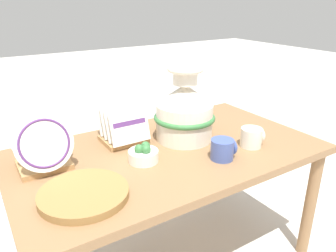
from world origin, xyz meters
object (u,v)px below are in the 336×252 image
at_px(dish_rack_square_plates, 123,127).
at_px(mug_cobalt_glaze, 223,149).
at_px(ceramic_vase, 185,110).
at_px(dish_rack_round_plates, 42,148).
at_px(fruit_bowl, 143,154).
at_px(wicker_charger_stack, 84,194).
at_px(mug_cream_glaze, 252,137).

bearing_deg(dish_rack_square_plates, mug_cobalt_glaze, -54.15).
relative_size(ceramic_vase, dish_rack_round_plates, 1.48).
height_order(mug_cobalt_glaze, fruit_bowl, mug_cobalt_glaze).
bearing_deg(fruit_bowl, dish_rack_round_plates, 156.60).
bearing_deg(wicker_charger_stack, dish_rack_round_plates, 102.71).
height_order(dish_rack_square_plates, fruit_bowl, dish_rack_square_plates).
distance_m(dish_rack_round_plates, mug_cobalt_glaze, 0.72).
bearing_deg(dish_rack_square_plates, mug_cream_glaze, -37.26).
distance_m(dish_rack_round_plates, wicker_charger_stack, 0.29).
height_order(ceramic_vase, wicker_charger_stack, ceramic_vase).
bearing_deg(wicker_charger_stack, dish_rack_square_plates, 48.63).
height_order(wicker_charger_stack, mug_cream_glaze, mug_cream_glaze).
xyz_separation_m(ceramic_vase, fruit_bowl, (-0.27, -0.10, -0.11)).
distance_m(wicker_charger_stack, fruit_bowl, 0.32).
relative_size(dish_rack_round_plates, fruit_bowl, 1.91).
relative_size(ceramic_vase, dish_rack_square_plates, 1.70).
xyz_separation_m(ceramic_vase, mug_cobalt_glaze, (0.02, -0.26, -0.10)).
bearing_deg(dish_rack_round_plates, dish_rack_square_plates, 11.09).
bearing_deg(dish_rack_square_plates, dish_rack_round_plates, -168.91).
height_order(dish_rack_round_plates, fruit_bowl, dish_rack_round_plates).
bearing_deg(wicker_charger_stack, mug_cobalt_glaze, -3.00).
bearing_deg(dish_rack_square_plates, wicker_charger_stack, -131.37).
relative_size(dish_rack_round_plates, dish_rack_square_plates, 1.15).
bearing_deg(mug_cream_glaze, fruit_bowl, 165.05).
distance_m(ceramic_vase, mug_cream_glaze, 0.33).
relative_size(dish_rack_round_plates, wicker_charger_stack, 0.77).
distance_m(wicker_charger_stack, mug_cobalt_glaze, 0.58).
xyz_separation_m(dish_rack_square_plates, mug_cream_glaze, (0.47, -0.36, -0.03)).
bearing_deg(ceramic_vase, dish_rack_round_plates, 175.34).
relative_size(wicker_charger_stack, fruit_bowl, 2.46).
distance_m(ceramic_vase, dish_rack_square_plates, 0.30).
bearing_deg(wicker_charger_stack, fruit_bowl, 22.82).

